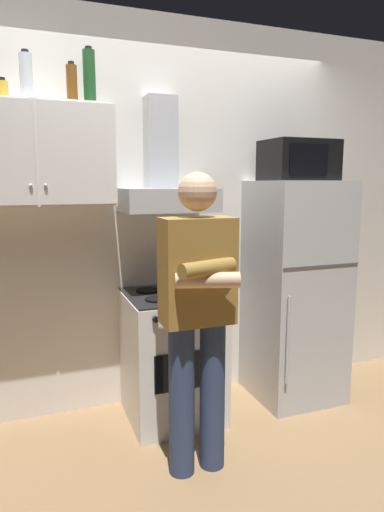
% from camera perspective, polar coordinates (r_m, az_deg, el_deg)
% --- Properties ---
extents(ground_plane, '(7.00, 7.00, 0.00)m').
position_cam_1_polar(ground_plane, '(3.10, -0.00, -21.49)').
color(ground_plane, olive).
extents(back_wall_tiled, '(4.80, 0.10, 2.70)m').
position_cam_1_polar(back_wall_tiled, '(3.24, -3.71, 5.10)').
color(back_wall_tiled, silver).
rests_on(back_wall_tiled, ground_plane).
extents(upper_cabinet, '(0.90, 0.37, 0.60)m').
position_cam_1_polar(upper_cabinet, '(2.88, -19.25, 12.07)').
color(upper_cabinet, white).
extents(stove_oven, '(0.60, 0.62, 0.87)m').
position_cam_1_polar(stove_oven, '(3.10, -2.53, -12.53)').
color(stove_oven, white).
rests_on(stove_oven, ground_plane).
extents(range_hood, '(0.60, 0.44, 0.75)m').
position_cam_1_polar(range_hood, '(3.00, -3.44, 9.50)').
color(range_hood, '#B7BABF').
extents(refrigerator, '(0.60, 0.62, 1.60)m').
position_cam_1_polar(refrigerator, '(3.39, 12.94, -4.35)').
color(refrigerator, silver).
rests_on(refrigerator, ground_plane).
extents(microwave, '(0.48, 0.37, 0.28)m').
position_cam_1_polar(microwave, '(3.32, 13.36, 11.72)').
color(microwave, black).
rests_on(microwave, refrigerator).
extents(person_standing, '(0.38, 0.33, 1.64)m').
position_cam_1_polar(person_standing, '(2.39, 0.73, -7.34)').
color(person_standing, navy).
rests_on(person_standing, ground_plane).
extents(cooking_pot, '(0.30, 0.20, 0.12)m').
position_cam_1_polar(cooking_pot, '(2.89, 0.59, -3.80)').
color(cooking_pot, '#B7BABF').
rests_on(cooking_pot, stove_oven).
extents(bottle_spice_jar, '(0.06, 0.06, 0.12)m').
position_cam_1_polar(bottle_spice_jar, '(2.91, -22.93, 18.86)').
color(bottle_spice_jar, gold).
rests_on(bottle_spice_jar, upper_cabinet).
extents(bottle_vodka_clear, '(0.07, 0.07, 0.28)m').
position_cam_1_polar(bottle_vodka_clear, '(2.92, -20.31, 20.57)').
color(bottle_vodka_clear, silver).
rests_on(bottle_vodka_clear, upper_cabinet).
extents(bottle_wine_green, '(0.08, 0.08, 0.35)m').
position_cam_1_polar(bottle_wine_green, '(3.01, -12.91, 21.19)').
color(bottle_wine_green, '#19471E').
rests_on(bottle_wine_green, upper_cabinet).
extents(bottle_beer_brown, '(0.06, 0.06, 0.24)m').
position_cam_1_polar(bottle_beer_brown, '(2.95, -15.02, 20.32)').
color(bottle_beer_brown, brown).
rests_on(bottle_beer_brown, upper_cabinet).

